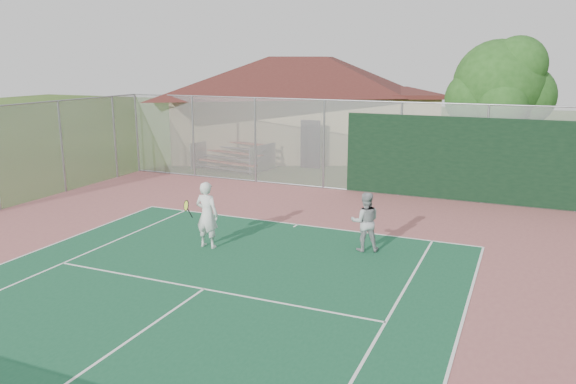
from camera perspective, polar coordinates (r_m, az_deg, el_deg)
The scene contains 7 objects.
back_fence at distance 21.24m, azimuth 11.57°, elevation 3.99°, with size 20.08×0.11×3.53m.
side_fence_left at distance 23.15m, azimuth -21.98°, elevation 4.26°, with size 0.08×9.00×3.50m.
clubhouse at distance 31.06m, azimuth 1.48°, elevation 9.80°, with size 16.81×14.40×6.13m.
bleachers at distance 26.43m, azimuth -5.66°, elevation 3.73°, with size 3.49×2.35×1.21m.
tree at distance 24.45m, azimuth 20.80°, elevation 9.86°, with size 4.25×4.03×5.93m.
player_white_front at distance 15.28m, azimuth -8.26°, elevation -2.35°, with size 0.97×0.69×1.82m.
player_grey_back at distance 15.03m, azimuth 7.84°, elevation -3.07°, with size 0.94×0.85×1.60m.
Camera 1 is at (6.35, -3.56, 5.00)m, focal length 35.00 mm.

